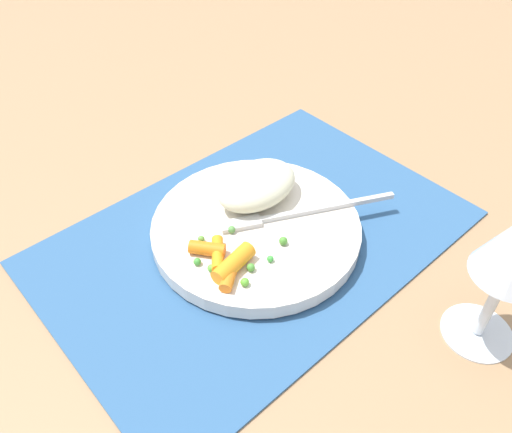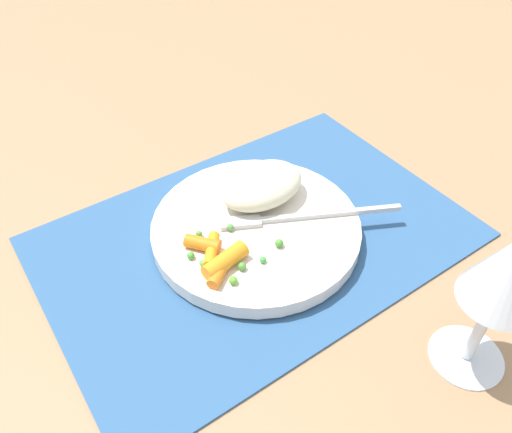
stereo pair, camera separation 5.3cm
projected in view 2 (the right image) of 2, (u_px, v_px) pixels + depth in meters
The scene contains 8 objects.
ground_plane at pixel (256, 238), 0.58m from camera, with size 2.40×2.40×0.00m, color #997551.
placemat at pixel (256, 236), 0.58m from camera, with size 0.46×0.31×0.01m, color #2D5684.
plate at pixel (256, 229), 0.57m from camera, with size 0.23×0.23×0.02m, color silver.
rice_mound at pixel (261, 185), 0.58m from camera, with size 0.10×0.07×0.04m, color beige.
carrot_portion at pixel (218, 257), 0.52m from camera, with size 0.06×0.07×0.02m.
pea_scatter at pixel (233, 254), 0.53m from camera, with size 0.09×0.08×0.01m.
fork at pixel (293, 218), 0.57m from camera, with size 0.19×0.10×0.01m.
wine_glass at pixel (509, 274), 0.39m from camera, with size 0.07×0.07×0.16m.
Camera 2 is at (0.23, 0.34, 0.42)m, focal length 35.99 mm.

